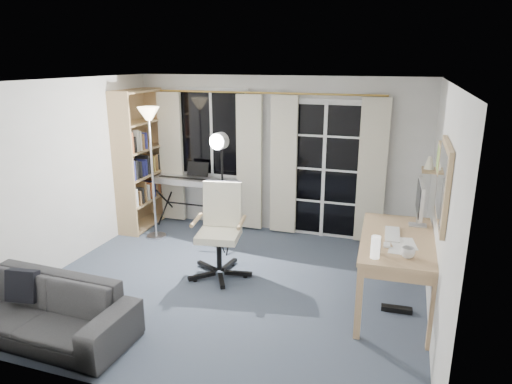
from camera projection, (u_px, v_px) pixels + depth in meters
floor at (230, 286)px, 5.52m from camera, size 4.50×4.00×0.02m
window at (212, 133)px, 7.21m from camera, size 1.20×0.08×1.40m
french_door at (324, 171)px, 6.80m from camera, size 1.32×0.09×2.11m
curtains at (266, 163)px, 6.96m from camera, size 3.60×0.07×2.13m
bookshelf at (138, 164)px, 7.21m from camera, size 0.38×1.03×2.19m
torchiere_lamp at (150, 134)px, 6.56m from camera, size 0.33×0.33×1.98m
keyboard_piano at (195, 182)px, 7.23m from camera, size 1.36×0.67×0.99m
studio_light at (220, 156)px, 6.06m from camera, size 0.35×0.35×1.74m
office_chair at (221, 221)px, 5.69m from camera, size 0.80×0.79×1.16m
desk at (397, 247)px, 4.84m from camera, size 0.82×1.54×0.81m
monitor at (420, 200)px, 5.08m from camera, size 0.20×0.58×0.51m
desk_clutter at (389, 261)px, 4.66m from camera, size 0.46×0.93×1.03m
mug at (408, 251)px, 4.31m from camera, size 0.14×0.11×0.13m
wall_mirror at (443, 183)px, 4.09m from camera, size 0.04×0.94×0.74m
framed_print at (439, 158)px, 4.90m from camera, size 0.03×0.42×0.32m
wall_shelf at (429, 165)px, 5.43m from camera, size 0.16×0.30×0.18m
sofa at (37, 300)px, 4.42m from camera, size 1.93×0.62×0.75m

